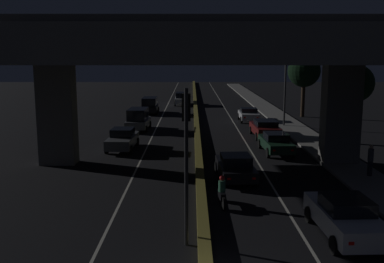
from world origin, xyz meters
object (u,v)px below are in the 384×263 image
(car_dark_red_fourth, at_px, (263,128))
(car_dark_green_third, at_px, (274,142))
(motorcycle_black_filtering_near, at_px, (220,193))
(pedestrian_on_sidewalk, at_px, (369,160))
(car_grey_second_oncoming, at_px, (136,119))
(car_black_third_oncoming, at_px, (148,105))
(car_white_fourth_oncoming, at_px, (180,98))
(car_white_fifth, at_px, (247,114))
(car_grey_lead_oncoming, at_px, (121,139))
(traffic_light_left_of_median, at_px, (185,140))
(car_black_second, at_px, (234,167))
(street_lamp, at_px, (280,78))
(car_white_lead, at_px, (343,216))

(car_dark_red_fourth, bearing_deg, car_dark_green_third, 176.15)
(motorcycle_black_filtering_near, height_order, pedestrian_on_sidewalk, pedestrian_on_sidewalk)
(car_grey_second_oncoming, xyz_separation_m, pedestrian_on_sidewalk, (14.68, -16.06, 0.02))
(car_black_third_oncoming, distance_m, car_white_fourth_oncoming, 9.70)
(car_black_third_oncoming, bearing_deg, car_white_fifth, 59.59)
(car_dark_red_fourth, height_order, car_white_fifth, car_dark_red_fourth)
(car_grey_lead_oncoming, bearing_deg, pedestrian_on_sidewalk, 64.95)
(car_dark_green_third, xyz_separation_m, pedestrian_on_sidewalk, (4.00, -6.51, 0.30))
(car_dark_red_fourth, xyz_separation_m, car_white_fifth, (-0.27, 8.83, -0.04))
(traffic_light_left_of_median, distance_m, pedestrian_on_sidewalk, 13.55)
(car_grey_second_oncoming, distance_m, pedestrian_on_sidewalk, 21.76)
(car_dark_red_fourth, height_order, car_black_third_oncoming, car_black_third_oncoming)
(car_black_second, bearing_deg, car_dark_red_fourth, -18.86)
(car_black_second, distance_m, car_white_fifth, 21.83)
(car_dark_green_third, bearing_deg, car_white_fifth, -1.72)
(car_white_fourth_oncoming, bearing_deg, car_black_third_oncoming, -22.19)
(car_grey_lead_oncoming, height_order, motorcycle_black_filtering_near, car_grey_lead_oncoming)
(street_lamp, xyz_separation_m, car_white_fifth, (-2.59, 3.57, -3.85))
(street_lamp, relative_size, car_white_fifth, 1.89)
(traffic_light_left_of_median, xyz_separation_m, motorcycle_black_filtering_near, (1.55, 4.14, -3.22))
(car_black_third_oncoming, xyz_separation_m, pedestrian_on_sidewalk, (14.70, -27.60, 0.06))
(car_dark_green_third, distance_m, car_white_fourth_oncoming, 30.96)
(car_grey_second_oncoming, height_order, car_white_fourth_oncoming, car_grey_second_oncoming)
(street_lamp, bearing_deg, car_grey_lead_oncoming, -142.62)
(car_white_lead, distance_m, car_black_second, 8.60)
(traffic_light_left_of_median, bearing_deg, street_lamp, 72.11)
(pedestrian_on_sidewalk, bearing_deg, car_dark_red_fourth, 106.60)
(car_grey_lead_oncoming, relative_size, car_grey_second_oncoming, 1.05)
(car_white_fourth_oncoming, xyz_separation_m, motorcycle_black_filtering_near, (2.70, -41.19, -0.27))
(traffic_light_left_of_median, xyz_separation_m, car_white_fourth_oncoming, (-1.15, 45.33, -2.95))
(car_black_second, distance_m, pedestrian_on_sidewalk, 7.44)
(car_grey_lead_oncoming, bearing_deg, motorcycle_black_filtering_near, 29.74)
(car_grey_second_oncoming, relative_size, pedestrian_on_sidewalk, 2.45)
(car_white_lead, height_order, pedestrian_on_sidewalk, pedestrian_on_sidewalk)
(traffic_light_left_of_median, relative_size, car_dark_green_third, 1.20)
(car_white_lead, height_order, car_grey_lead_oncoming, car_white_lead)
(car_white_lead, height_order, car_black_second, car_white_lead)
(car_black_second, xyz_separation_m, motorcycle_black_filtering_near, (-1.03, -4.43, -0.09))
(car_grey_lead_oncoming, xyz_separation_m, car_white_fourth_oncoming, (3.65, 28.98, 0.12))
(car_white_lead, bearing_deg, car_white_fourth_oncoming, 6.84)
(car_grey_lead_oncoming, height_order, car_white_fourth_oncoming, car_white_fourth_oncoming)
(car_dark_green_third, height_order, car_white_fifth, car_dark_green_third)
(pedestrian_on_sidewalk, bearing_deg, car_grey_lead_oncoming, 152.68)
(car_black_second, height_order, car_white_fourth_oncoming, car_white_fourth_oncoming)
(car_white_fifth, height_order, car_black_third_oncoming, car_black_third_oncoming)
(car_white_lead, relative_size, car_grey_lead_oncoming, 1.03)
(car_white_fourth_oncoming, bearing_deg, car_black_second, 4.98)
(car_grey_lead_oncoming, relative_size, car_white_fourth_oncoming, 0.93)
(traffic_light_left_of_median, relative_size, car_white_fourth_oncoming, 1.18)
(car_white_lead, bearing_deg, car_black_third_oncoming, 14.41)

